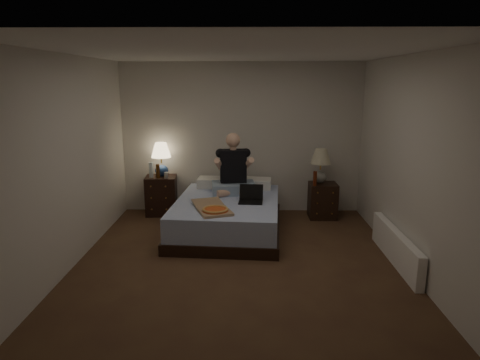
{
  "coord_description": "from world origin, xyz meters",
  "views": [
    {
      "loc": [
        0.09,
        -4.87,
        2.2
      ],
      "look_at": [
        0.0,
        0.9,
        0.85
      ],
      "focal_mm": 32.0,
      "sensor_mm": 36.0,
      "label": 1
    }
  ],
  "objects_px": {
    "laptop": "(251,195)",
    "pizza_box": "(215,210)",
    "nightstand_right": "(323,201)",
    "radiator": "(396,247)",
    "beer_bottle_left": "(158,171)",
    "lamp_left": "(161,160)",
    "person": "(233,164)",
    "water_bottle": "(151,170)",
    "bed": "(227,216)",
    "lamp_right": "(320,166)",
    "beer_bottle_right": "(315,178)",
    "soda_can": "(166,175)",
    "nightstand_left": "(161,195)"
  },
  "relations": [
    {
      "from": "water_bottle",
      "to": "beer_bottle_right",
      "type": "xyz_separation_m",
      "value": [
        2.65,
        -0.23,
        -0.08
      ]
    },
    {
      "from": "water_bottle",
      "to": "laptop",
      "type": "distance_m",
      "value": 1.88
    },
    {
      "from": "radiator",
      "to": "beer_bottle_right",
      "type": "bearing_deg",
      "value": 114.77
    },
    {
      "from": "water_bottle",
      "to": "nightstand_right",
      "type": "bearing_deg",
      "value": -1.86
    },
    {
      "from": "bed",
      "to": "beer_bottle_left",
      "type": "distance_m",
      "value": 1.48
    },
    {
      "from": "person",
      "to": "water_bottle",
      "type": "bearing_deg",
      "value": 157.44
    },
    {
      "from": "lamp_right",
      "to": "pizza_box",
      "type": "height_order",
      "value": "lamp_right"
    },
    {
      "from": "water_bottle",
      "to": "beer_bottle_right",
      "type": "bearing_deg",
      "value": -4.9
    },
    {
      "from": "nightstand_left",
      "to": "beer_bottle_right",
      "type": "distance_m",
      "value": 2.55
    },
    {
      "from": "water_bottle",
      "to": "lamp_right",
      "type": "bearing_deg",
      "value": -1.15
    },
    {
      "from": "water_bottle",
      "to": "soda_can",
      "type": "distance_m",
      "value": 0.27
    },
    {
      "from": "lamp_left",
      "to": "water_bottle",
      "type": "bearing_deg",
      "value": -147.81
    },
    {
      "from": "lamp_left",
      "to": "soda_can",
      "type": "height_order",
      "value": "lamp_left"
    },
    {
      "from": "beer_bottle_right",
      "to": "radiator",
      "type": "distance_m",
      "value": 1.87
    },
    {
      "from": "person",
      "to": "pizza_box",
      "type": "distance_m",
      "value": 1.16
    },
    {
      "from": "lamp_left",
      "to": "beer_bottle_left",
      "type": "relative_size",
      "value": 2.43
    },
    {
      "from": "water_bottle",
      "to": "nightstand_left",
      "type": "bearing_deg",
      "value": 27.19
    },
    {
      "from": "bed",
      "to": "lamp_right",
      "type": "relative_size",
      "value": 3.51
    },
    {
      "from": "nightstand_right",
      "to": "radiator",
      "type": "height_order",
      "value": "nightstand_right"
    },
    {
      "from": "nightstand_right",
      "to": "soda_can",
      "type": "bearing_deg",
      "value": 179.43
    },
    {
      "from": "nightstand_right",
      "to": "beer_bottle_right",
      "type": "distance_m",
      "value": 0.45
    },
    {
      "from": "lamp_right",
      "to": "person",
      "type": "relative_size",
      "value": 0.6
    },
    {
      "from": "pizza_box",
      "to": "nightstand_left",
      "type": "bearing_deg",
      "value": 103.88
    },
    {
      "from": "pizza_box",
      "to": "water_bottle",
      "type": "bearing_deg",
      "value": 108.63
    },
    {
      "from": "lamp_right",
      "to": "beer_bottle_left",
      "type": "height_order",
      "value": "lamp_right"
    },
    {
      "from": "laptop",
      "to": "bed",
      "type": "bearing_deg",
      "value": 162.23
    },
    {
      "from": "lamp_left",
      "to": "water_bottle",
      "type": "xyz_separation_m",
      "value": [
        -0.15,
        -0.1,
        -0.16
      ]
    },
    {
      "from": "lamp_left",
      "to": "pizza_box",
      "type": "distance_m",
      "value": 1.88
    },
    {
      "from": "lamp_right",
      "to": "laptop",
      "type": "bearing_deg",
      "value": -141.92
    },
    {
      "from": "beer_bottle_left",
      "to": "beer_bottle_right",
      "type": "bearing_deg",
      "value": -4.16
    },
    {
      "from": "lamp_left",
      "to": "beer_bottle_right",
      "type": "xyz_separation_m",
      "value": [
        2.49,
        -0.32,
        -0.24
      ]
    },
    {
      "from": "nightstand_right",
      "to": "beer_bottle_left",
      "type": "height_order",
      "value": "beer_bottle_left"
    },
    {
      "from": "lamp_right",
      "to": "radiator",
      "type": "bearing_deg",
      "value": -70.29
    },
    {
      "from": "nightstand_right",
      "to": "pizza_box",
      "type": "distance_m",
      "value": 2.15
    },
    {
      "from": "soda_can",
      "to": "water_bottle",
      "type": "bearing_deg",
      "value": 165.75
    },
    {
      "from": "bed",
      "to": "lamp_right",
      "type": "xyz_separation_m",
      "value": [
        1.47,
        0.75,
        0.61
      ]
    },
    {
      "from": "laptop",
      "to": "radiator",
      "type": "bearing_deg",
      "value": -23.3
    },
    {
      "from": "nightstand_left",
      "to": "radiator",
      "type": "xyz_separation_m",
      "value": [
        3.27,
        -1.94,
        -0.12
      ]
    },
    {
      "from": "lamp_right",
      "to": "soda_can",
      "type": "bearing_deg",
      "value": -179.78
    },
    {
      "from": "soda_can",
      "to": "radiator",
      "type": "relative_size",
      "value": 0.06
    },
    {
      "from": "lamp_right",
      "to": "person",
      "type": "distance_m",
      "value": 1.44
    },
    {
      "from": "laptop",
      "to": "pizza_box",
      "type": "distance_m",
      "value": 0.7
    },
    {
      "from": "bed",
      "to": "lamp_right",
      "type": "height_order",
      "value": "lamp_right"
    },
    {
      "from": "bed",
      "to": "nightstand_left",
      "type": "height_order",
      "value": "nightstand_left"
    },
    {
      "from": "soda_can",
      "to": "radiator",
      "type": "height_order",
      "value": "soda_can"
    },
    {
      "from": "pizza_box",
      "to": "person",
      "type": "bearing_deg",
      "value": 58.99
    },
    {
      "from": "lamp_right",
      "to": "soda_can",
      "type": "distance_m",
      "value": 2.51
    },
    {
      "from": "lamp_right",
      "to": "person",
      "type": "xyz_separation_m",
      "value": [
        -1.39,
        -0.34,
        0.1
      ]
    },
    {
      "from": "soda_can",
      "to": "pizza_box",
      "type": "bearing_deg",
      "value": -56.99
    },
    {
      "from": "beer_bottle_left",
      "to": "laptop",
      "type": "xyz_separation_m",
      "value": [
        1.51,
        -0.9,
        -0.15
      ]
    }
  ]
}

